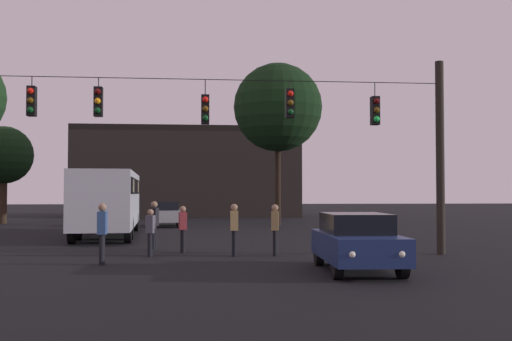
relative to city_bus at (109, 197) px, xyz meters
name	(u,v)px	position (x,y,z in m)	size (l,w,h in m)	color
ground_plane	(196,238)	(4.11, -1.52, -1.87)	(168.00, 168.00, 0.00)	black
overhead_signal_span	(199,139)	(4.17, -9.80, 1.96)	(16.63, 0.44, 6.52)	black
city_bus	(109,197)	(0.00, 0.00, 0.00)	(3.10, 11.12, 3.00)	#B7BCC6
car_near_right	(357,241)	(8.30, -13.93, -1.07)	(1.99, 4.40, 1.52)	navy
car_far_left	(165,213)	(2.27, 8.50, -1.07)	(1.98, 4.40, 1.52)	#99999E
pedestrian_crossing_left	(183,227)	(3.64, -8.46, -0.96)	(0.30, 0.39, 1.61)	black
pedestrian_crossing_center	(150,230)	(2.62, -9.56, -1.01)	(0.31, 0.40, 1.54)	black
pedestrian_crossing_right	(275,227)	(6.68, -9.72, -0.91)	(0.29, 0.39, 1.69)	black
pedestrian_near_bus	(154,222)	(2.60, -7.34, -0.86)	(0.33, 0.41, 1.76)	black
pedestrian_trailing	(234,227)	(5.33, -9.78, -0.90)	(0.24, 0.36, 1.70)	black
pedestrian_far_side	(102,230)	(1.40, -11.76, -0.86)	(0.25, 0.37, 1.77)	black
corner_building	(188,173)	(3.44, 25.45, 1.95)	(18.99, 8.85, 7.62)	black
tree_behind_building	(278,108)	(9.27, 8.83, 5.56)	(5.59, 5.59, 10.24)	black
tree_right_far	(4,156)	(-8.61, 12.83, 2.67)	(3.84, 3.84, 6.50)	#2D2116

